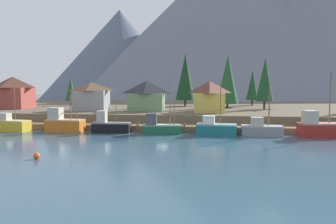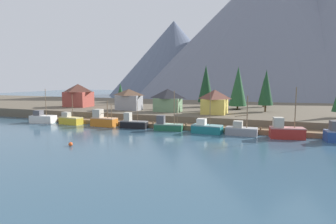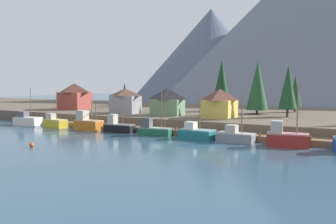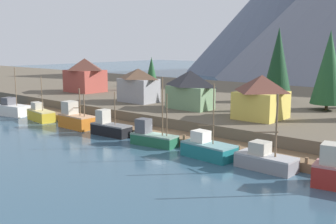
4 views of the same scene
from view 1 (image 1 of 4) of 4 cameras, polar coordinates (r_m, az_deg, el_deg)
ground_plane at (r=74.15m, az=1.08°, el=-1.77°), size 400.00×400.00×1.00m
dock at (r=56.30m, az=-0.99°, el=-2.79°), size 80.00×4.00×1.60m
shoreline_bank at (r=85.87m, az=1.99°, el=0.27°), size 400.00×56.00×2.50m
mountain_west_peak at (r=206.82m, az=-8.51°, el=10.05°), size 96.90×96.90×54.99m
mountain_central_peak at (r=200.58m, az=10.61°, el=15.03°), size 177.94×177.94×88.50m
mountain_east_peak at (r=209.30m, az=24.96°, el=14.10°), size 179.02×179.02×87.50m
fishing_boat_yellow at (r=62.25m, az=-26.06°, el=-1.99°), size 6.54×3.31×7.69m
fishing_boat_orange at (r=57.72m, az=-18.01°, el=-1.90°), size 6.31×2.77×6.32m
fishing_boat_black at (r=54.76m, az=-10.28°, el=-2.38°), size 6.40×2.71×6.41m
fishing_boat_green at (r=52.61m, az=-1.40°, el=-2.64°), size 6.49×3.01×8.90m
fishing_boat_teal at (r=51.83m, az=8.42°, el=-2.86°), size 6.45×3.37×8.67m
fishing_boat_grey at (r=52.73m, az=16.18°, el=-2.90°), size 6.32×2.79×8.07m
fishing_boat_red at (r=54.09m, az=25.13°, el=-2.54°), size 6.62×3.70×9.89m
house_red at (r=83.87m, az=-25.78°, el=3.17°), size 8.31×6.64×7.44m
house_yellow at (r=65.80m, az=7.37°, el=2.78°), size 6.34×6.82×6.24m
house_green at (r=67.54m, az=-3.84°, el=2.89°), size 7.61×4.31×6.32m
house_grey at (r=71.11m, az=-13.45°, el=2.79°), size 7.34×4.61×6.15m
conifer_near_left at (r=90.30m, az=14.73°, el=4.62°), size 3.28×3.28×9.50m
conifer_near_right at (r=90.63m, az=-16.86°, el=3.91°), size 2.89×2.89×7.64m
conifer_mid_left at (r=75.89m, az=16.80°, el=5.51°), size 3.94×3.94×11.56m
conifer_mid_right at (r=83.93m, az=3.08°, el=6.21°), size 5.06×5.06×13.57m
conifer_back_right at (r=79.77m, az=10.54°, el=5.71°), size 5.29×5.29×12.75m
channel_buoy at (r=37.25m, az=-22.26°, el=-7.21°), size 0.70×0.70×0.70m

